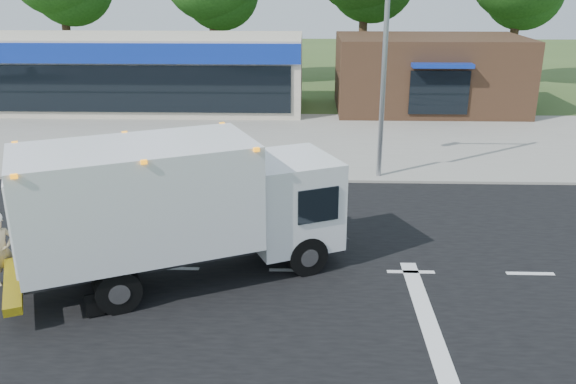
{
  "coord_description": "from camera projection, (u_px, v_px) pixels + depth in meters",
  "views": [
    {
      "loc": [
        0.32,
        -13.95,
        7.12
      ],
      "look_at": [
        -0.16,
        1.22,
        1.7
      ],
      "focal_mm": 38.0,
      "sensor_mm": 36.0,
      "label": 1
    }
  ],
  "objects": [
    {
      "name": "parking_apron",
      "position": [
        300.0,
        135.0,
        28.71
      ],
      "size": [
        60.0,
        9.0,
        0.02
      ],
      "primitive_type": "cube",
      "color": "gray",
      "rests_on": "ground"
    },
    {
      "name": "brown_storefront",
      "position": [
        429.0,
        74.0,
        33.46
      ],
      "size": [
        10.0,
        6.7,
        4.0
      ],
      "color": "#382316",
      "rests_on": "ground"
    },
    {
      "name": "emergency_worker",
      "position": [
        1.0,
        249.0,
        14.62
      ],
      "size": [
        0.74,
        0.75,
        1.86
      ],
      "rotation": [
        0.0,
        0.0,
        0.82
      ],
      "color": "tan",
      "rests_on": "ground"
    },
    {
      "name": "traffic_signal_pole",
      "position": [
        367.0,
        42.0,
        20.96
      ],
      "size": [
        3.51,
        0.25,
        8.0
      ],
      "color": "gray",
      "rests_on": "ground"
    },
    {
      "name": "lane_markings",
      "position": [
        349.0,
        297.0,
        14.21
      ],
      "size": [
        55.2,
        7.0,
        0.01
      ],
      "color": "silver",
      "rests_on": "road_asphalt"
    },
    {
      "name": "sidewalk",
      "position": [
        298.0,
        171.0,
        23.23
      ],
      "size": [
        60.0,
        2.4,
        0.12
      ],
      "primitive_type": "cube",
      "color": "gray",
      "rests_on": "ground"
    },
    {
      "name": "ground",
      "position": [
        293.0,
        271.0,
        15.53
      ],
      "size": [
        120.0,
        120.0,
        0.0
      ],
      "primitive_type": "plane",
      "color": "#385123",
      "rests_on": "ground"
    },
    {
      "name": "road_asphalt",
      "position": [
        293.0,
        271.0,
        15.53
      ],
      "size": [
        60.0,
        14.0,
        0.02
      ],
      "primitive_type": "cube",
      "color": "black",
      "rests_on": "ground"
    },
    {
      "name": "retail_strip_mall",
      "position": [
        140.0,
        72.0,
        33.88
      ],
      "size": [
        18.0,
        6.2,
        4.0
      ],
      "color": "#BCB29C",
      "rests_on": "ground"
    },
    {
      "name": "ems_box_truck",
      "position": [
        176.0,
        202.0,
        14.48
      ],
      "size": [
        8.26,
        5.51,
        3.53
      ],
      "rotation": [
        0.0,
        0.0,
        0.43
      ],
      "color": "black",
      "rests_on": "ground"
    }
  ]
}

